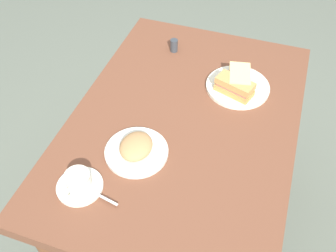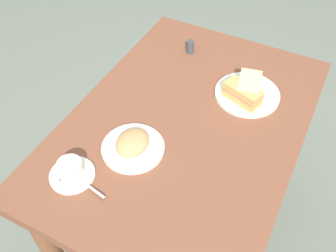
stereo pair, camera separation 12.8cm
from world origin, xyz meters
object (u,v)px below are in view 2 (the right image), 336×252
at_px(salt_shaker, 190,47).
at_px(dining_table, 185,143).
at_px(coffee_saucer, 72,175).
at_px(side_plate, 133,148).
at_px(sandwich_plate, 247,94).
at_px(coffee_cup, 70,169).
at_px(sandwich_front, 249,87).
at_px(sandwich_back, 243,94).
at_px(spoon, 88,186).

bearing_deg(salt_shaker, dining_table, -156.79).
relative_size(coffee_saucer, side_plate, 0.68).
bearing_deg(sandwich_plate, coffee_cup, 148.99).
height_order(coffee_saucer, side_plate, side_plate).
height_order(sandwich_plate, sandwich_front, sandwich_front).
height_order(dining_table, salt_shaker, salt_shaker).
xyz_separation_m(sandwich_back, spoon, (-0.57, 0.28, -0.03)).
xyz_separation_m(sandwich_front, side_plate, (-0.42, 0.25, -0.04)).
bearing_deg(dining_table, sandwich_back, -37.96).
height_order(side_plate, salt_shaker, salt_shaker).
distance_m(sandwich_back, salt_shaker, 0.36).
height_order(sandwich_front, salt_shaker, sandwich_front).
xyz_separation_m(coffee_saucer, coffee_cup, (-0.00, 0.00, 0.03)).
bearing_deg(salt_shaker, side_plate, -174.18).
xyz_separation_m(dining_table, sandwich_plate, (0.22, -0.15, 0.13)).
xyz_separation_m(dining_table, sandwich_front, (0.23, -0.15, 0.17)).
relative_size(coffee_cup, side_plate, 0.49).
xyz_separation_m(sandwich_plate, coffee_cup, (-0.60, 0.36, 0.03)).
distance_m(dining_table, coffee_saucer, 0.45).
distance_m(coffee_saucer, salt_shaker, 0.75).
bearing_deg(spoon, sandwich_front, -25.23).
bearing_deg(sandwich_plate, dining_table, 146.92).
bearing_deg(coffee_saucer, salt_shaker, -4.24).
bearing_deg(coffee_saucer, dining_table, -29.83).
bearing_deg(sandwich_front, sandwich_back, 171.55).
height_order(dining_table, sandwich_plate, sandwich_plate).
bearing_deg(dining_table, sandwich_plate, -33.08).
bearing_deg(sandwich_front, coffee_cup, 149.01).
bearing_deg(side_plate, sandwich_plate, -30.48).
distance_m(sandwich_front, spoon, 0.68).
bearing_deg(sandwich_back, dining_table, 142.04).
bearing_deg(side_plate, coffee_cup, 147.77).
relative_size(dining_table, salt_shaker, 20.73).
distance_m(sandwich_plate, coffee_cup, 0.70).
xyz_separation_m(sandwich_front, coffee_cup, (-0.60, 0.36, -0.01)).
distance_m(coffee_cup, side_plate, 0.22).
bearing_deg(salt_shaker, sandwich_front, -115.73).
bearing_deg(salt_shaker, sandwich_back, -122.93).
bearing_deg(sandwich_front, spoon, 154.77).
relative_size(sandwich_back, coffee_saucer, 1.08).
bearing_deg(sandwich_plate, sandwich_back, 171.63).
xyz_separation_m(sandwich_front, salt_shaker, (0.15, 0.31, -0.02)).
bearing_deg(spoon, dining_table, -20.19).
xyz_separation_m(coffee_saucer, salt_shaker, (0.75, -0.06, 0.02)).
distance_m(dining_table, side_plate, 0.26).
bearing_deg(coffee_cup, sandwich_back, -32.56).
xyz_separation_m(side_plate, salt_shaker, (0.57, 0.06, 0.02)).
bearing_deg(salt_shaker, sandwich_plate, -115.84).
distance_m(coffee_cup, spoon, 0.08).
distance_m(side_plate, salt_shaker, 0.57).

